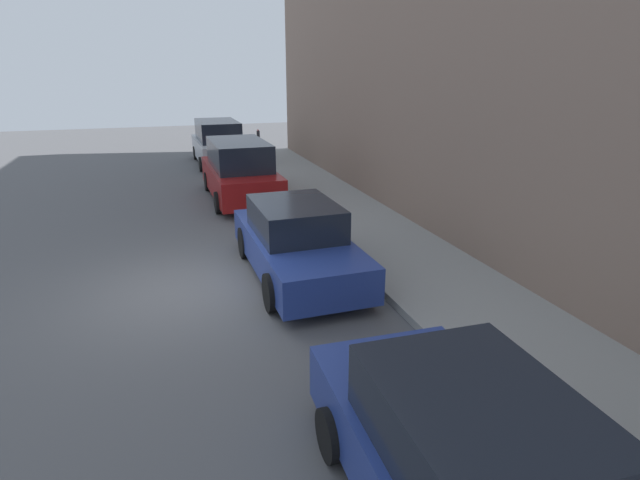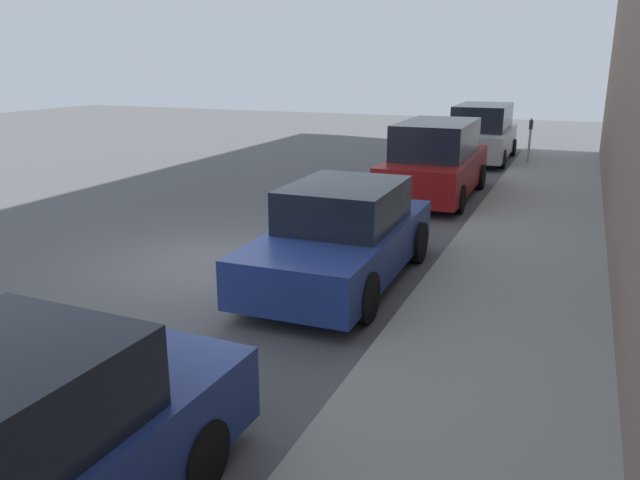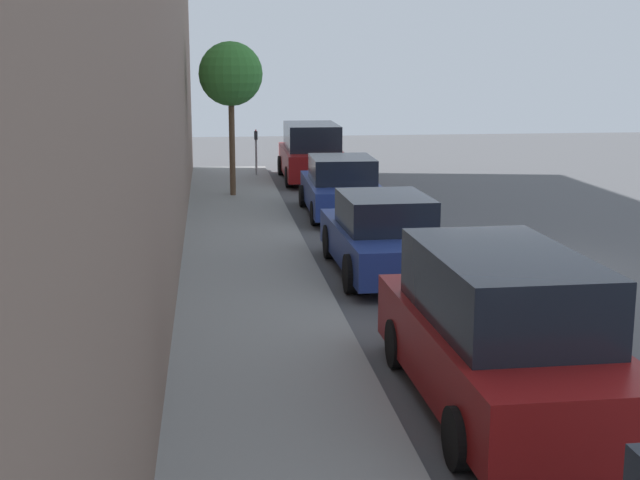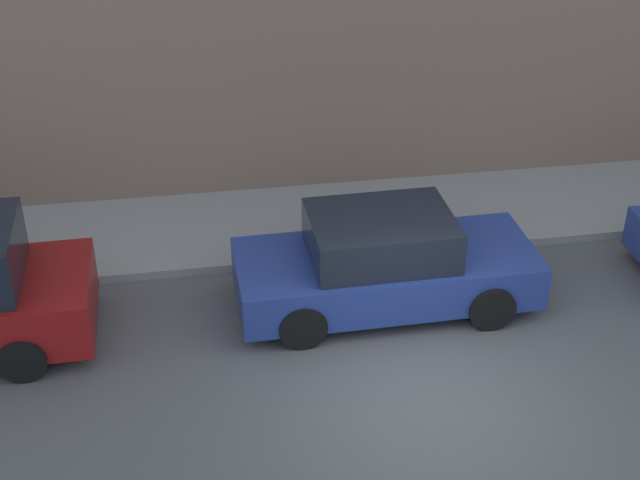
{
  "view_description": "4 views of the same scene",
  "coord_description": "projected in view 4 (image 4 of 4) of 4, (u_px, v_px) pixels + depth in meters",
  "views": [
    {
      "loc": [
        -0.25,
        -9.23,
        4.11
      ],
      "look_at": [
        2.5,
        -0.7,
        1.0
      ],
      "focal_mm": 28.0,
      "sensor_mm": 36.0,
      "label": 1
    },
    {
      "loc": [
        5.52,
        -8.64,
        3.35
      ],
      "look_at": [
        2.37,
        -1.14,
        1.0
      ],
      "focal_mm": 35.0,
      "sensor_mm": 36.0,
      "label": 2
    },
    {
      "loc": [
        5.52,
        16.48,
        4.11
      ],
      "look_at": [
        3.66,
        1.57,
        1.0
      ],
      "focal_mm": 50.0,
      "sensor_mm": 36.0,
      "label": 3
    },
    {
      "loc": [
        -8.76,
        2.86,
        7.84
      ],
      "look_at": [
        2.64,
        0.99,
        1.0
      ],
      "focal_mm": 50.0,
      "sensor_mm": 36.0,
      "label": 4
    }
  ],
  "objects": [
    {
      "name": "parked_sedan_third",
      "position": [
        384.0,
        264.0,
        13.36
      ],
      "size": [
        1.92,
        4.53,
        1.54
      ],
      "color": "navy",
      "rests_on": "ground_plane"
    },
    {
      "name": "sidewalk",
      "position": [
        355.0,
        219.0,
        15.87
      ],
      "size": [
        2.62,
        32.0,
        0.15
      ],
      "color": "gray",
      "rests_on": "ground_plane"
    },
    {
      "name": "ground_plane",
      "position": [
        426.0,
        398.0,
        11.83
      ],
      "size": [
        60.0,
        60.0,
        0.0
      ],
      "primitive_type": "plane",
      "color": "#515154"
    }
  ]
}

